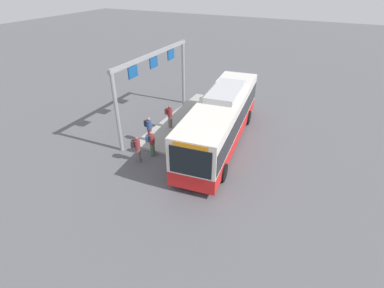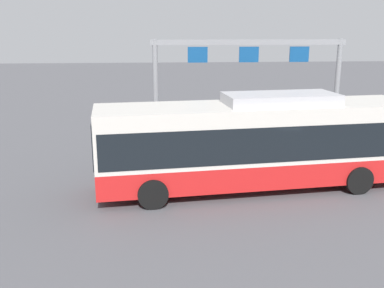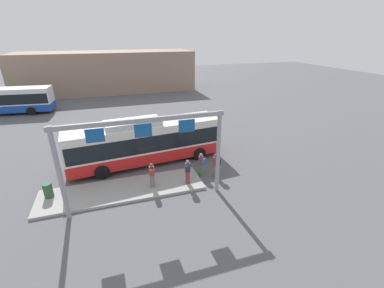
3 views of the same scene
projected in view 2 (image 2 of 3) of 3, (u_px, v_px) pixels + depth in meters
name	position (u px, v px, depth m)	size (l,w,h in m)	color
ground_plane	(254.00, 188.00, 16.04)	(120.00, 120.00, 0.00)	#56565B
platform_curb	(282.00, 157.00, 19.60)	(10.00, 2.80, 0.16)	#9E9E99
bus_main	(256.00, 140.00, 15.57)	(11.48, 3.66, 3.46)	red
person_boarding	(192.00, 134.00, 19.62)	(0.45, 0.59, 1.67)	maroon
person_waiting_near	(143.00, 142.00, 18.94)	(0.52, 0.61, 1.67)	slate
person_waiting_mid	(164.00, 144.00, 18.61)	(0.45, 0.59, 1.67)	#476B4C
person_waiting_far	(242.00, 135.00, 19.55)	(0.36, 0.54, 1.67)	slate
platform_sign_gantry	(248.00, 71.00, 20.19)	(8.98, 0.24, 5.20)	gray
trash_bin	(380.00, 146.00, 19.33)	(0.52, 0.52, 0.90)	#2D5133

